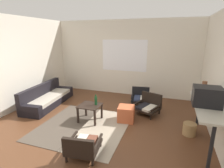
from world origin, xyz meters
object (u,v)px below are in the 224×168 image
object	(u,v)px
ottoman_orange	(126,114)
crt_television	(208,96)
coffee_table	(90,108)
armchair_by_window	(140,97)
wicker_basket	(189,129)
clay_vase	(204,91)
glass_bottle	(96,100)
armchair_corner	(148,105)
console_shelf	(206,108)
couch	(47,98)
armchair_striped_foreground	(83,146)

from	to	relation	value
ottoman_orange	crt_television	size ratio (longest dim) A/B	0.73
coffee_table	crt_television	world-z (taller)	crt_television
armchair_by_window	wicker_basket	xyz separation A→B (m)	(1.36, -1.49, -0.11)
clay_vase	crt_television	bearing A→B (deg)	-90.32
crt_television	glass_bottle	xyz separation A→B (m)	(-2.46, 0.26, -0.48)
crt_television	armchair_by_window	bearing A→B (deg)	131.55
wicker_basket	armchair_corner	bearing A→B (deg)	140.23
ottoman_orange	clay_vase	world-z (taller)	clay_vase
armchair_by_window	console_shelf	distance (m)	2.39
couch	armchair_striped_foreground	bearing A→B (deg)	-39.58
couch	armchair_by_window	world-z (taller)	couch
clay_vase	console_shelf	bearing A→B (deg)	-90.00
armchair_by_window	armchair_corner	bearing A→B (deg)	-62.02
couch	crt_television	size ratio (longest dim) A/B	3.74
clay_vase	armchair_corner	bearing A→B (deg)	155.03
ottoman_orange	armchair_striped_foreground	bearing A→B (deg)	-103.58
couch	crt_television	distance (m)	4.52
armchair_corner	crt_television	distance (m)	1.86
console_shelf	wicker_basket	xyz separation A→B (m)	(-0.22, 0.23, -0.62)
armchair_corner	console_shelf	bearing A→B (deg)	-41.09
couch	armchair_corner	world-z (taller)	couch
coffee_table	wicker_basket	bearing A→B (deg)	2.59
crt_television	armchair_striped_foreground	bearing A→B (deg)	-151.73
coffee_table	console_shelf	distance (m)	2.64
couch	coffee_table	bearing A→B (deg)	-17.50
crt_television	clay_vase	world-z (taller)	crt_television
armchair_by_window	armchair_corner	world-z (taller)	armchair_corner
clay_vase	couch	bearing A→B (deg)	177.63
couch	clay_vase	xyz separation A→B (m)	(4.39, -0.18, 0.76)
ottoman_orange	crt_television	distance (m)	1.97
couch	coffee_table	distance (m)	1.88
armchair_corner	console_shelf	world-z (taller)	console_shelf
console_shelf	wicker_basket	world-z (taller)	console_shelf
console_shelf	wicker_basket	bearing A→B (deg)	133.37
armchair_corner	clay_vase	distance (m)	1.55
couch	clay_vase	distance (m)	4.46
coffee_table	wicker_basket	xyz separation A→B (m)	(2.38, 0.11, -0.20)
armchair_striped_foreground	couch	bearing A→B (deg)	140.42
armchair_by_window	console_shelf	world-z (taller)	console_shelf
armchair_corner	console_shelf	xyz separation A→B (m)	(1.25, -1.09, 0.51)
armchair_corner	couch	bearing A→B (deg)	-172.77
coffee_table	armchair_striped_foreground	xyz separation A→B (m)	(0.49, -1.32, -0.12)
ottoman_orange	wicker_basket	world-z (taller)	ottoman_orange
wicker_basket	coffee_table	bearing A→B (deg)	-177.41
armchair_by_window	crt_television	distance (m)	2.51
couch	console_shelf	distance (m)	4.47
armchair_striped_foreground	console_shelf	world-z (taller)	console_shelf
armchair_striped_foreground	ottoman_orange	world-z (taller)	armchair_striped_foreground
armchair_corner	glass_bottle	distance (m)	1.54
armchair_by_window	clay_vase	xyz separation A→B (m)	(1.58, -1.22, 0.73)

